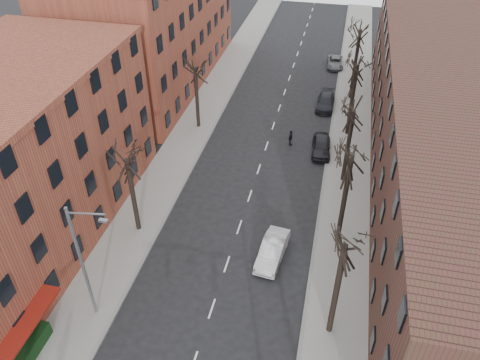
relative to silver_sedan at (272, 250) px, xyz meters
The scene contains 17 objects.
sidewalk_left 20.82m from the silver_sedan, 122.13° to the left, with size 4.00×90.00×0.15m, color gray.
sidewalk_right 18.31m from the silver_sedan, 74.36° to the left, with size 4.00×90.00×0.15m, color gray.
building_left_far 33.34m from the silver_sedan, 125.61° to the left, with size 12.00×28.00×14.00m, color brown.
building_right 18.57m from the silver_sedan, 44.30° to the left, with size 12.00×50.00×10.00m, color #462520.
tree_right_b 7.07m from the silver_sedan, 49.88° to the right, with size 5.20×5.20×10.80m, color black, non-canonical shape.
tree_right_c 5.29m from the silver_sedan, 30.04° to the left, with size 5.20×5.20×11.60m, color black, non-canonical shape.
tree_right_d 11.57m from the silver_sedan, 66.89° to the left, with size 5.20×5.20×10.00m, color black, non-canonical shape.
tree_right_e 19.18m from the silver_sedan, 76.32° to the left, with size 5.20×5.20×10.80m, color black, non-canonical shape.
tree_right_f 27.01m from the silver_sedan, 80.34° to the left, with size 5.20×5.20×11.60m, color black, non-canonical shape.
tree_left_a 10.71m from the silver_sedan, behind, with size 5.20×5.20×9.50m, color black, non-canonical shape.
tree_left_b 19.76m from the silver_sedan, 122.69° to the left, with size 5.20×5.20×9.50m, color black, non-canonical shape.
streetlight 13.21m from the silver_sedan, 143.84° to the right, with size 2.45×0.22×9.03m.
silver_sedan is the anchor object (origin of this frame).
parked_car_near 14.84m from the silver_sedan, 81.35° to the left, with size 1.75×4.34×1.48m, color black.
parked_car_mid 24.02m from the silver_sedan, 85.48° to the left, with size 1.88×4.63×1.34m, color black.
parked_car_far 35.47m from the silver_sedan, 86.39° to the left, with size 1.96×4.24×1.18m, color slate.
pedestrian_crossing 15.34m from the silver_sedan, 93.11° to the left, with size 0.96×0.40×1.65m, color black.
Camera 1 is at (6.11, -6.36, 25.24)m, focal length 35.00 mm.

